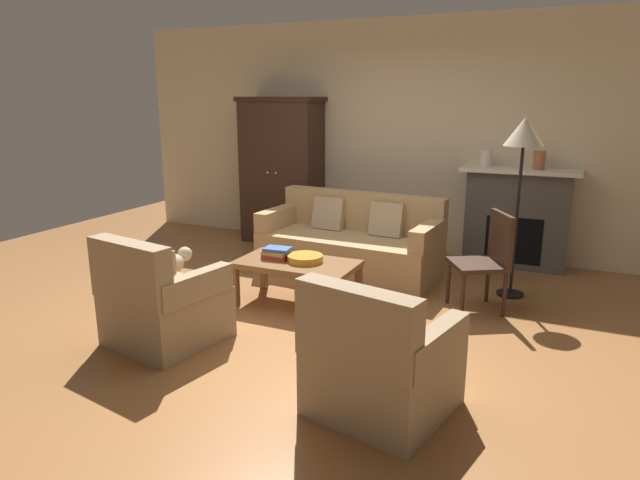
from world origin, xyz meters
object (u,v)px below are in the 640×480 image
mantel_vase_terracotta (539,160)px  armchair_near_right (379,365)px  couch (351,245)px  floor_lamp (523,143)px  side_chair_wooden (488,256)px  armoire (282,171)px  coffee_table (297,267)px  dog (171,265)px  fruit_bowl (305,258)px  fireplace (517,217)px  armchair_near_left (161,305)px  book_stack (277,253)px  mantel_vase_cream (486,158)px

mantel_vase_terracotta → armchair_near_right: mantel_vase_terracotta is taller
couch → floor_lamp: bearing=-0.0°
couch → side_chair_wooden: side_chair_wooden is taller
armoire → coffee_table: size_ratio=1.71×
coffee_table → dog: (-1.36, -0.12, -0.12)m
floor_lamp → fruit_bowl: bearing=-148.1°
fireplace → side_chair_wooden: bearing=-93.3°
couch → dog: (-1.47, -1.22, -0.07)m
fruit_bowl → armchair_near_right: (1.22, -1.47, -0.14)m
armoire → coffee_table: 2.48m
armoire → mantel_vase_terracotta: (3.13, 0.06, 0.28)m
armchair_near_left → book_stack: bearing=72.6°
mantel_vase_terracotta → mantel_vase_cream: bearing=180.0°
couch → mantel_vase_cream: bearing=40.0°
fireplace → dog: size_ratio=2.20×
side_chair_wooden → couch: bearing=161.5°
book_stack → dog: (-1.15, -0.13, -0.23)m
dog → armchair_near_right: bearing=-26.5°
fireplace → dog: bearing=-143.6°
armoire → book_stack: armoire is taller
armchair_near_right → dog: 2.96m
mantel_vase_terracotta → side_chair_wooden: (-0.27, -1.52, -0.71)m
armchair_near_right → floor_lamp: (0.50, 2.54, 1.17)m
fruit_bowl → armchair_near_right: size_ratio=0.36×
armchair_near_left → armchair_near_right: 1.89m
floor_lamp → couch: bearing=180.0°
coffee_table → floor_lamp: 2.37m
mantel_vase_terracotta → armchair_near_right: (-0.59, -3.56, -0.91)m
floor_lamp → book_stack: bearing=-151.4°
book_stack → dog: size_ratio=0.46×
coffee_table → side_chair_wooden: side_chair_wooden is taller
side_chair_wooden → floor_lamp: floor_lamp is taller
mantel_vase_cream → armchair_near_right: 3.67m
couch → coffee_table: couch is taller
fruit_bowl → mantel_vase_terracotta: 2.87m
fireplace → armoire: (-2.95, -0.08, 0.38)m
armoire → mantel_vase_cream: (2.57, 0.06, 0.27)m
couch → mantel_vase_terracotta: 2.24m
armoire → dog: bearing=-92.9°
armoire → mantel_vase_terracotta: size_ratio=9.30×
couch → side_chair_wooden: (1.50, -0.50, 0.19)m
side_chair_wooden → floor_lamp: (0.18, 0.50, 0.97)m
coffee_table → side_chair_wooden: 1.72m
armchair_near_left → side_chair_wooden: 2.83m
armchair_near_right → dog: size_ratio=1.60×
coffee_table → book_stack: size_ratio=4.20×
fruit_bowl → floor_lamp: bearing=31.9°
armoire → floor_lamp: (3.04, -0.96, 0.54)m
couch → book_stack: (-0.32, -1.09, 0.16)m
fruit_bowl → dog: 1.45m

